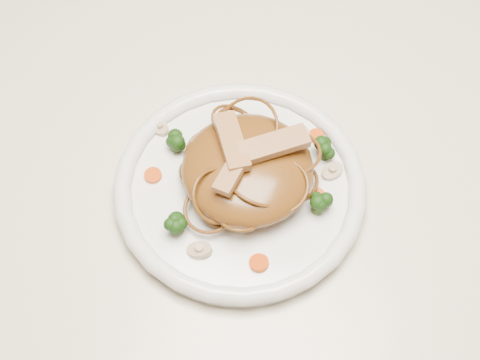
# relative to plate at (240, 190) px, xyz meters

# --- Properties ---
(ground) EXTENTS (4.00, 4.00, 0.00)m
(ground) POSITION_rel_plate_xyz_m (0.03, 0.03, -0.76)
(ground) COLOR brown
(ground) RESTS_ON ground
(table) EXTENTS (1.20, 0.80, 0.75)m
(table) POSITION_rel_plate_xyz_m (0.03, 0.03, -0.11)
(table) COLOR beige
(table) RESTS_ON ground
(plate) EXTENTS (0.31, 0.31, 0.02)m
(plate) POSITION_rel_plate_xyz_m (0.00, 0.00, 0.00)
(plate) COLOR white
(plate) RESTS_ON table
(noodle_mound) EXTENTS (0.16, 0.16, 0.05)m
(noodle_mound) POSITION_rel_plate_xyz_m (0.01, 0.01, 0.03)
(noodle_mound) COLOR brown
(noodle_mound) RESTS_ON plate
(chicken_a) EXTENTS (0.08, 0.06, 0.01)m
(chicken_a) POSITION_rel_plate_xyz_m (0.03, 0.02, 0.07)
(chicken_a) COLOR tan
(chicken_a) RESTS_ON noodle_mound
(chicken_b) EXTENTS (0.06, 0.08, 0.01)m
(chicken_b) POSITION_rel_plate_xyz_m (-0.01, 0.02, 0.07)
(chicken_b) COLOR tan
(chicken_b) RESTS_ON noodle_mound
(chicken_c) EXTENTS (0.03, 0.06, 0.01)m
(chicken_c) POSITION_rel_plate_xyz_m (-0.00, -0.01, 0.07)
(chicken_c) COLOR tan
(chicken_c) RESTS_ON noodle_mound
(broccoli_0) EXTENTS (0.03, 0.03, 0.03)m
(broccoli_0) POSITION_rel_plate_xyz_m (0.09, 0.06, 0.02)
(broccoli_0) COLOR #17380B
(broccoli_0) RESTS_ON plate
(broccoli_1) EXTENTS (0.03, 0.03, 0.03)m
(broccoli_1) POSITION_rel_plate_xyz_m (-0.08, 0.03, 0.02)
(broccoli_1) COLOR #17380B
(broccoli_1) RESTS_ON plate
(broccoli_2) EXTENTS (0.03, 0.03, 0.03)m
(broccoli_2) POSITION_rel_plate_xyz_m (-0.05, -0.07, 0.02)
(broccoli_2) COLOR #17380B
(broccoli_2) RESTS_ON plate
(broccoli_3) EXTENTS (0.03, 0.03, 0.03)m
(broccoli_3) POSITION_rel_plate_xyz_m (0.09, -0.01, 0.03)
(broccoli_3) COLOR #17380B
(broccoli_3) RESTS_ON plate
(carrot_0) EXTENTS (0.02, 0.02, 0.00)m
(carrot_0) POSITION_rel_plate_xyz_m (0.07, 0.09, 0.01)
(carrot_0) COLOR #C73F07
(carrot_0) RESTS_ON plate
(carrot_1) EXTENTS (0.03, 0.03, 0.00)m
(carrot_1) POSITION_rel_plate_xyz_m (-0.10, -0.01, 0.01)
(carrot_1) COLOR #C73F07
(carrot_1) RESTS_ON plate
(carrot_2) EXTENTS (0.02, 0.02, 0.00)m
(carrot_2) POSITION_rel_plate_xyz_m (0.09, 0.01, 0.01)
(carrot_2) COLOR #C73F07
(carrot_2) RESTS_ON plate
(carrot_3) EXTENTS (0.02, 0.02, 0.00)m
(carrot_3) POSITION_rel_plate_xyz_m (-0.03, 0.08, 0.01)
(carrot_3) COLOR #C73F07
(carrot_3) RESTS_ON plate
(carrot_4) EXTENTS (0.03, 0.03, 0.00)m
(carrot_4) POSITION_rel_plate_xyz_m (0.04, -0.09, 0.01)
(carrot_4) COLOR #C73F07
(carrot_4) RESTS_ON plate
(mushroom_0) EXTENTS (0.03, 0.03, 0.01)m
(mushroom_0) POSITION_rel_plate_xyz_m (-0.02, -0.09, 0.01)
(mushroom_0) COLOR beige
(mushroom_0) RESTS_ON plate
(mushroom_1) EXTENTS (0.04, 0.04, 0.01)m
(mushroom_1) POSITION_rel_plate_xyz_m (0.10, 0.04, 0.01)
(mushroom_1) COLOR beige
(mushroom_1) RESTS_ON plate
(mushroom_2) EXTENTS (0.03, 0.03, 0.01)m
(mushroom_2) POSITION_rel_plate_xyz_m (-0.11, 0.05, 0.01)
(mushroom_2) COLOR beige
(mushroom_2) RESTS_ON plate
(mushroom_3) EXTENTS (0.03, 0.03, 0.01)m
(mushroom_3) POSITION_rel_plate_xyz_m (0.05, 0.08, 0.01)
(mushroom_3) COLOR beige
(mushroom_3) RESTS_ON plate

